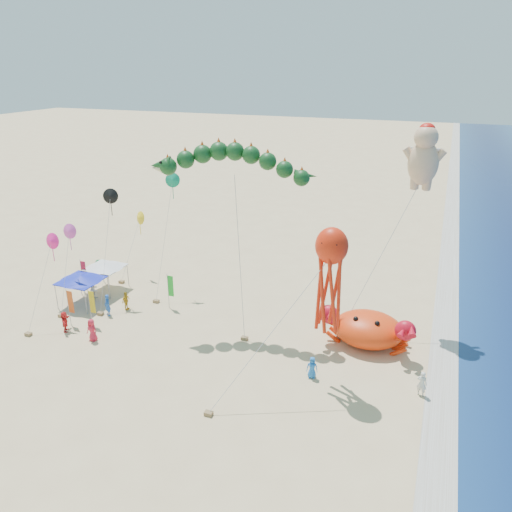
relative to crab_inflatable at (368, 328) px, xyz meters
The scene contains 11 objects.
ground 7.40m from the crab_inflatable, 152.76° to the right, with size 320.00×320.00×0.00m, color #D1B784.
foam_strip 6.60m from the crab_inflatable, 31.05° to the right, with size 320.00×320.00×0.00m, color silver.
crab_inflatable is the anchor object (origin of this frame).
dragon_kite 15.68m from the crab_inflatable, behind, with size 12.00×5.40×14.09m.
cherub_kite 13.42m from the crab_inflatable, 66.07° to the left, with size 5.89×6.28×15.90m.
octopus_kite 8.81m from the crab_inflatable, 109.51° to the right, with size 6.93×7.16×10.78m.
canopy_blue 24.61m from the crab_inflatable, behind, with size 3.67×3.67×2.71m.
canopy_white 24.40m from the crab_inflatable, behind, with size 3.42×3.42×2.71m.
feather_flags 21.84m from the crab_inflatable, behind, with size 9.66×5.58×3.20m.
beachgoers 19.72m from the crab_inflatable, behind, with size 32.19×11.46×1.87m.
small_kites 23.29m from the crab_inflatable, behind, with size 8.15×13.85×10.95m.
Camera 1 is at (10.31, -30.26, 20.03)m, focal length 35.00 mm.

